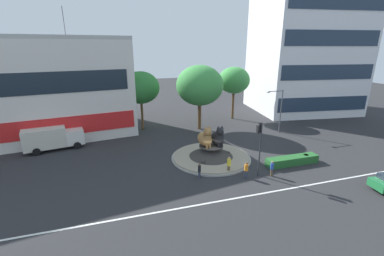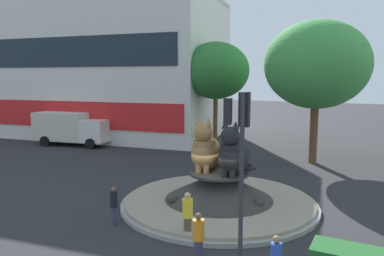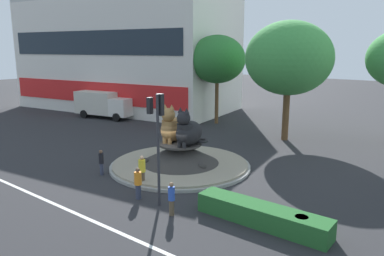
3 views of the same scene
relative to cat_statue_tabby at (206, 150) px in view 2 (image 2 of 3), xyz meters
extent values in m
plane|color=#28282B|center=(0.72, -0.07, -2.56)|extent=(160.00, 160.00, 0.00)
cylinder|color=gray|center=(0.72, -0.07, -2.47)|extent=(9.26, 9.26, 0.18)
cylinder|color=gray|center=(0.72, -0.07, -2.32)|extent=(8.89, 8.89, 0.13)
cone|color=#33302D|center=(0.72, -0.07, -1.59)|extent=(5.11, 5.11, 1.31)
cylinder|color=#33302D|center=(0.72, -0.07, -1.00)|extent=(2.81, 2.81, 0.12)
ellipsoid|color=#33302D|center=(2.76, -0.39, -2.03)|extent=(0.55, 0.51, 0.44)
ellipsoid|color=#33302D|center=(-0.32, 1.38, -2.05)|extent=(0.51, 0.40, 0.41)
ellipsoid|color=#33302D|center=(-0.85, -1.75, -2.04)|extent=(0.52, 0.43, 0.42)
ellipsoid|color=#9E703D|center=(-0.03, 0.12, -0.13)|extent=(1.85, 2.47, 1.61)
cylinder|color=#9E703D|center=(0.06, -0.32, 0.05)|extent=(1.25, 1.25, 1.01)
sphere|color=#9E703D|center=(0.09, -0.48, 0.93)|extent=(0.89, 0.89, 0.89)
torus|color=#9E703D|center=(0.13, 1.08, -0.78)|extent=(1.17, 1.17, 0.20)
cone|color=#9E703D|center=(0.33, -0.42, 1.45)|extent=(0.43, 0.43, 0.36)
cone|color=#9E703D|center=(-0.14, -0.53, 1.45)|extent=(0.43, 0.43, 0.36)
cylinder|color=#9E703D|center=(0.32, -0.63, -0.74)|extent=(0.28, 0.28, 0.40)
cylinder|color=#9E703D|center=(-0.04, -0.71, -0.74)|extent=(0.28, 0.28, 0.40)
ellipsoid|color=black|center=(1.48, -0.08, -0.15)|extent=(1.48, 2.24, 1.58)
cylinder|color=black|center=(1.50, -0.51, 0.03)|extent=(1.07, 1.07, 0.99)
sphere|color=black|center=(1.51, -0.67, 0.89)|extent=(0.87, 0.87, 0.87)
torus|color=black|center=(1.79, 0.83, -0.78)|extent=(1.06, 1.06, 0.20)
cone|color=black|center=(1.75, -0.66, 1.40)|extent=(0.37, 0.37, 0.36)
cone|color=black|center=(1.27, -0.68, 1.40)|extent=(0.37, 0.37, 0.36)
cylinder|color=black|center=(1.70, -0.86, -0.74)|extent=(0.28, 0.28, 0.39)
cylinder|color=black|center=(1.34, -0.87, -0.74)|extent=(0.28, 0.28, 0.39)
cylinder|color=#2D2D33|center=(3.79, -5.44, 0.23)|extent=(0.14, 0.14, 5.59)
cube|color=black|center=(3.76, -5.22, 2.51)|extent=(0.35, 0.28, 1.05)
sphere|color=red|center=(3.75, -5.14, 2.82)|extent=(0.18, 0.18, 0.18)
sphere|color=#392706|center=(3.75, -5.14, 2.51)|extent=(0.18, 0.18, 0.18)
sphere|color=black|center=(3.75, -5.14, 2.19)|extent=(0.18, 0.18, 0.18)
cube|color=black|center=(3.34, -5.49, 2.45)|extent=(0.23, 0.30, 0.80)
cube|color=silver|center=(-20.84, 15.31, 4.15)|extent=(28.55, 16.80, 13.42)
cube|color=red|center=(-19.89, 8.79, 0.12)|extent=(25.62, 3.85, 2.42)
cube|color=#19232D|center=(-19.89, 8.81, 5.76)|extent=(24.54, 3.65, 2.68)
cube|color=#B2B2AD|center=(-20.84, 15.31, 11.11)|extent=(28.55, 16.80, 0.50)
cylinder|color=brown|center=(-5.57, 13.56, -0.39)|extent=(0.37, 0.37, 4.34)
ellipsoid|color=#286B2D|center=(-5.57, 13.56, 4.06)|extent=(5.71, 5.71, 4.85)
cylinder|color=brown|center=(3.08, 11.21, -0.54)|extent=(0.55, 0.55, 4.05)
ellipsoid|color=#3D8E42|center=(3.08, 11.21, 4.35)|extent=(7.17, 7.17, 6.09)
cylinder|color=#284CB2|center=(5.03, -5.94, -1.47)|extent=(0.32, 0.32, 0.66)
sphere|color=#936B4C|center=(5.03, -5.94, -1.03)|extent=(0.22, 0.22, 0.22)
cylinder|color=#33384C|center=(-2.13, -4.27, -2.19)|extent=(0.23, 0.23, 0.75)
cylinder|color=black|center=(-2.13, -4.27, -1.49)|extent=(0.30, 0.30, 0.65)
sphere|color=brown|center=(-2.13, -4.27, -1.06)|extent=(0.21, 0.21, 0.21)
cylinder|color=#33384C|center=(2.37, -5.51, -2.17)|extent=(0.29, 0.29, 0.78)
cylinder|color=orange|center=(2.37, -5.51, -1.44)|extent=(0.39, 0.39, 0.68)
sphere|color=brown|center=(2.37, -5.51, -0.99)|extent=(0.22, 0.22, 0.22)
cylinder|color=brown|center=(1.18, -4.03, -2.15)|extent=(0.30, 0.30, 0.83)
cylinder|color=yellow|center=(1.18, -4.03, -1.38)|extent=(0.40, 0.40, 0.72)
sphere|color=tan|center=(1.18, -4.03, -0.90)|extent=(0.24, 0.24, 0.24)
cube|color=silver|center=(-14.90, 8.94, -1.16)|extent=(2.50, 2.76, 1.91)
cube|color=beige|center=(-18.29, 8.27, -0.87)|extent=(5.21, 3.30, 2.48)
cylinder|color=black|center=(-15.07, 10.13, -2.11)|extent=(0.94, 0.47, 0.90)
cylinder|color=black|center=(-14.60, 7.78, -2.11)|extent=(0.94, 0.47, 0.90)
cylinder|color=black|center=(-19.54, 9.24, -2.11)|extent=(0.94, 0.47, 0.90)
cylinder|color=black|center=(-19.07, 6.89, -2.11)|extent=(0.94, 0.47, 0.90)
camera|label=1|loc=(-9.66, -26.37, 10.08)|focal=24.39mm
camera|label=2|loc=(7.53, -15.78, 3.44)|focal=34.80mm
camera|label=3|loc=(15.69, -18.17, 5.15)|focal=34.64mm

